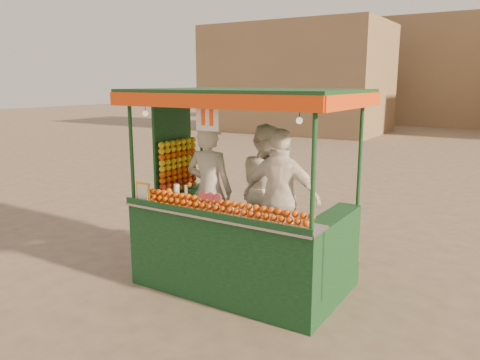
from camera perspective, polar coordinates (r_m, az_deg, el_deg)
The scene contains 7 objects.
ground at distance 6.73m, azimuth 3.27°, elevation -13.06°, with size 90.00×90.00×0.00m, color brown.
building_left at distance 28.03m, azimuth 6.87°, elevation 12.11°, with size 10.00×6.00×6.00m, color #8D7150.
building_center at distance 35.72m, azimuth 24.51°, elevation 11.89°, with size 14.00×7.00×7.00m, color #8D7150.
juice_cart at distance 6.50m, azimuth -0.57°, elevation -5.54°, with size 3.02×1.96×2.74m.
vendor_left at distance 6.84m, azimuth -3.74°, elevation -1.26°, with size 0.77×0.56×1.93m.
vendor_middle at distance 7.01m, azimuth 3.31°, elevation -0.98°, with size 1.18×1.16×1.92m.
vendor_right at distance 6.41m, azimuth 5.00°, elevation -2.28°, with size 1.16×0.56×1.91m.
Camera 1 is at (2.90, -5.38, 2.83)m, focal length 35.08 mm.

